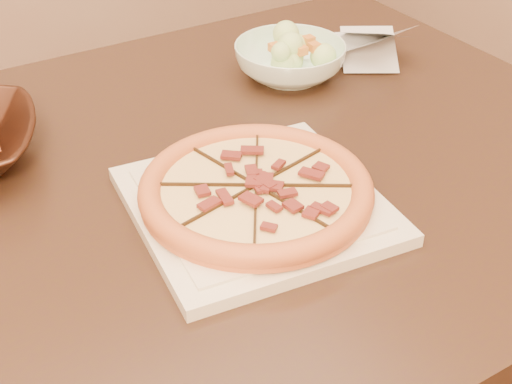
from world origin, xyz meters
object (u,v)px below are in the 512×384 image
dining_table (143,244)px  plate (256,204)px  pizza (256,189)px  salad_bowl (290,61)px

dining_table → plate: bearing=-46.9°
plate → pizza: (-0.00, 0.00, 0.02)m
salad_bowl → plate: bearing=-129.6°
dining_table → pizza: size_ratio=4.96×
dining_table → plate: size_ratio=4.44×
dining_table → salad_bowl: (0.37, 0.19, 0.12)m
plate → pizza: size_ratio=1.12×
dining_table → salad_bowl: bearing=26.7°
dining_table → salad_bowl: salad_bowl is taller
dining_table → plate: 0.20m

